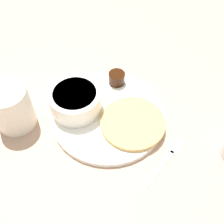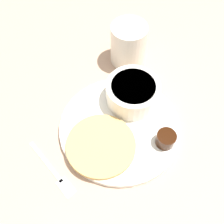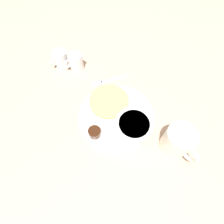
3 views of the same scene
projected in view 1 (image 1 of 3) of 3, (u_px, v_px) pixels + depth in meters
The scene contains 8 objects.
ground_plane at pixel (108, 117), 0.60m from camera, with size 4.00×4.00×0.00m, color tan.
plate at pixel (108, 115), 0.59m from camera, with size 0.24×0.24×0.01m.
pancake_stack at pixel (133, 123), 0.57m from camera, with size 0.13×0.13×0.01m.
bowl at pixel (75, 100), 0.57m from camera, with size 0.11×0.11×0.05m.
syrup_cup at pixel (117, 78), 0.63m from camera, with size 0.04×0.04×0.03m.
butter_ramekin at pixel (69, 97), 0.59m from camera, with size 0.04×0.04×0.04m.
coffee_mug at pixel (11, 107), 0.55m from camera, with size 0.08×0.11×0.10m.
fork at pixel (168, 158), 0.53m from camera, with size 0.13×0.05×0.00m.
Camera 1 is at (-0.32, -0.15, 0.48)m, focal length 45.00 mm.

